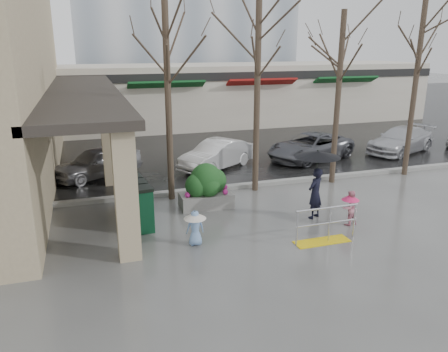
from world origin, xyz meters
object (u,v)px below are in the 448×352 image
child_blue (195,224)px  car_a (97,162)px  planter (206,186)px  car_c (310,147)px  woman (316,174)px  news_boxes (136,199)px  tree_east (421,42)px  tree_west (166,51)px  tree_mideast (341,56)px  child_pink (350,206)px  car_b (217,155)px  handrail (325,229)px  tree_midwest (258,46)px  car_d (401,140)px

child_blue → car_a: (-2.27, 7.46, 0.02)m
planter → car_c: planter is taller
woman → news_boxes: size_ratio=0.89×
tree_east → news_boxes: 12.46m
tree_west → tree_mideast: (6.50, 0.00, -0.22)m
woman → planter: woman is taller
child_pink → planter: (-3.74, 2.77, 0.13)m
tree_west → child_blue: tree_west is taller
tree_mideast → car_b: size_ratio=1.70×
child_pink → car_a: 10.33m
handrail → tree_mideast: 7.28m
tree_mideast → child_blue: tree_mideast is taller
tree_mideast → tree_midwest: bearing=180.0°
child_pink → car_c: 7.90m
tree_east → car_c: 6.44m
handrail → planter: 4.36m
car_a → car_b: size_ratio=0.97×
tree_midwest → tree_mideast: size_ratio=1.08×
woman → car_d: woman is taller
tree_mideast → woman: 5.29m
planter → car_a: planter is taller
child_blue → tree_mideast: bearing=-145.3°
tree_east → car_d: tree_east is taller
child_pink → car_d: size_ratio=0.25×
tree_midwest → child_pink: tree_midwest is taller
child_pink → car_d: bearing=-147.0°
tree_east → car_a: 13.73m
tree_midwest → news_boxes: size_ratio=2.81×
handrail → news_boxes: 5.75m
car_a → car_c: 9.77m
tree_west → woman: tree_west is taller
handrail → car_c: bearing=64.0°
handrail → child_pink: child_pink is taller
tree_mideast → news_boxes: size_ratio=2.61×
tree_midwest → car_a: size_ratio=1.89×
handrail → car_a: car_a is taller
woman → child_blue: 4.22m
car_d → tree_midwest: bearing=-92.3°
car_b → tree_west: bearing=-72.0°
tree_east → car_b: (-7.32, 3.30, -4.75)m
tree_west → news_boxes: size_ratio=2.73×
planter → tree_mideast: bearing=12.1°
handrail → car_a: size_ratio=0.51×
tree_mideast → car_a: tree_mideast is taller
tree_east → car_a: bearing=163.9°
tree_mideast → tree_east: 3.54m
tree_west → news_boxes: (-1.42, -1.62, -4.40)m
handrail → woman: 2.06m
woman → car_b: size_ratio=0.58×
tree_mideast → woman: bearing=-129.0°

